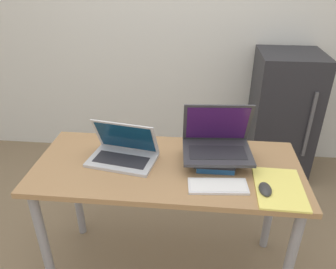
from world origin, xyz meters
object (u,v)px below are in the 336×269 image
(book_stack, at_px, (214,158))
(mini_fridge, at_px, (282,117))
(laptop_left, at_px, (123,152))
(wireless_keyboard, at_px, (218,186))
(mouse, at_px, (265,189))
(laptop_on_books, at_px, (217,142))
(notepad, at_px, (279,188))

(book_stack, distance_m, mini_fridge, 1.29)
(laptop_left, xyz_separation_m, wireless_keyboard, (0.49, -0.19, -0.04))
(laptop_left, height_order, mini_fridge, mini_fridge)
(mouse, relative_size, mini_fridge, 0.09)
(book_stack, height_order, laptop_on_books, laptop_on_books)
(mouse, relative_size, notepad, 0.32)
(book_stack, relative_size, wireless_keyboard, 0.75)
(mouse, distance_m, mini_fridge, 1.40)
(laptop_left, relative_size, mouse, 3.71)
(laptop_left, xyz_separation_m, mouse, (0.70, -0.21, -0.03))
(book_stack, relative_size, mouse, 2.11)
(laptop_on_books, bearing_deg, book_stack, -112.27)
(laptop_left, relative_size, laptop_on_books, 1.03)
(book_stack, height_order, wireless_keyboard, book_stack)
(wireless_keyboard, distance_m, mouse, 0.21)
(wireless_keyboard, bearing_deg, book_stack, 93.53)
(laptop_on_books, bearing_deg, mini_fridge, 61.42)
(laptop_on_books, relative_size, mouse, 3.60)
(book_stack, distance_m, wireless_keyboard, 0.21)
(book_stack, height_order, notepad, book_stack)
(mouse, bearing_deg, book_stack, 135.68)
(book_stack, height_order, mini_fridge, mini_fridge)
(laptop_left, distance_m, notepad, 0.79)
(wireless_keyboard, bearing_deg, mouse, -4.10)
(laptop_left, bearing_deg, wireless_keyboard, -21.60)
(wireless_keyboard, bearing_deg, notepad, 2.95)
(laptop_left, relative_size, book_stack, 1.76)
(book_stack, height_order, mouse, book_stack)
(laptop_left, distance_m, mini_fridge, 1.58)
(laptop_on_books, relative_size, notepad, 1.14)
(laptop_on_books, xyz_separation_m, mouse, (0.22, -0.24, -0.10))
(laptop_on_books, distance_m, mouse, 0.34)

